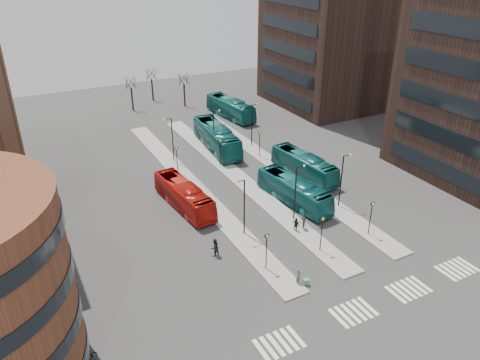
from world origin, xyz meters
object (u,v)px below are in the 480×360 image
traveller (298,276)px  red_bus (184,195)px  teal_bus_a (294,191)px  commuter_c (303,223)px  teal_bus_d (230,108)px  bicycle_far (85,359)px  suitcase (306,282)px  teal_bus_b (217,137)px  teal_bus_c (304,165)px  commuter_b (296,225)px  commuter_a (215,247)px

traveller → red_bus: bearing=67.7°
teal_bus_a → commuter_c: size_ratio=7.07×
teal_bus_d → bicycle_far: size_ratio=6.19×
bicycle_far → commuter_c: bearing=-92.2°
traveller → bicycle_far: size_ratio=0.83×
suitcase → teal_bus_b: (6.05, 30.78, 1.47)m
suitcase → traveller: traveller is taller
suitcase → teal_bus_c: 21.43m
suitcase → teal_bus_d: teal_bus_d is taller
traveller → commuter_c: (5.28, 6.93, -0.02)m
traveller → suitcase: bearing=-74.6°
teal_bus_c → bicycle_far: size_ratio=5.72×
traveller → commuter_b: (4.44, 6.96, 0.02)m
commuter_a → commuter_b: size_ratio=1.14×
commuter_b → traveller: bearing=131.8°
teal_bus_c → commuter_c: teal_bus_c is taller
suitcase → commuter_a: (-5.14, 7.54, 0.60)m
teal_bus_b → teal_bus_d: size_ratio=1.10×
teal_bus_c → teal_bus_b: bearing=109.2°
red_bus → commuter_a: bearing=-100.5°
suitcase → commuter_c: bearing=77.9°
commuter_a → commuter_b: commuter_a is taller
suitcase → teal_bus_a: (7.06, 12.57, 1.18)m
red_bus → commuter_a: 9.90m
teal_bus_c → teal_bus_d: bearing=80.0°
teal_bus_a → teal_bus_c: bearing=39.1°
teal_bus_b → commuter_c: size_ratio=8.44×
red_bus → traveller: red_bus is taller
teal_bus_b → traveller: (-6.57, -30.34, -1.00)m
red_bus → commuter_b: (8.20, -9.99, -0.68)m
commuter_c → red_bus: bearing=-96.0°
red_bus → teal_bus_d: size_ratio=0.92×
traveller → commuter_c: traveller is taller
teal_bus_a → traveller: 14.33m
commuter_a → bicycle_far: size_ratio=0.97×
bicycle_far → commuter_a: bearing=-80.5°
teal_bus_b → commuter_a: (-11.19, -23.23, -0.86)m
red_bus → traveller: 17.38m
teal_bus_a → commuter_c: 5.74m
red_bus → bicycle_far: bearing=-135.2°
teal_bus_c → bicycle_far: teal_bus_c is taller
suitcase → teal_bus_b: teal_bus_b is taller
commuter_a → commuter_c: size_ratio=1.20×
suitcase → commuter_a: commuter_a is taller
teal_bus_d → commuter_b: size_ratio=7.29×
teal_bus_a → commuter_a: teal_bus_a is taller
teal_bus_a → teal_bus_d: (6.94, 29.63, 0.13)m
commuter_c → commuter_a: bearing=-49.0°
teal_bus_a → red_bus: bearing=150.0°
teal_bus_b → traveller: size_ratio=8.25×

